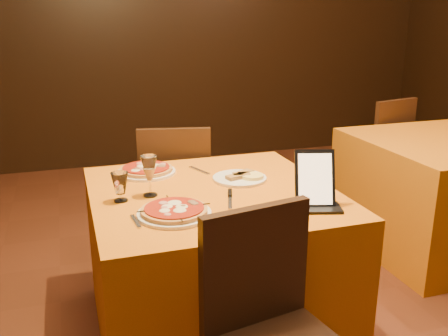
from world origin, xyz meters
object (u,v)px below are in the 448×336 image
object	(u,v)px
chair_side_far	(373,152)
wine_glass	(150,176)
main_table	(213,263)
tablet	(315,178)
chair_main_far	(175,193)
pizza_far	(146,171)
side_table	(443,194)
water_glass	(120,187)
pizza_near	(174,212)

from	to	relation	value
chair_side_far	wine_glass	distance (m)	2.45
main_table	chair_side_far	bearing A→B (deg)	36.33
tablet	main_table	bearing A→B (deg)	155.49
chair_main_far	wine_glass	bearing A→B (deg)	82.13
main_table	pizza_far	xyz separation A→B (m)	(-0.25, 0.36, 0.39)
main_table	side_table	bearing A→B (deg)	14.93
side_table	water_glass	xyz separation A→B (m)	(-2.18, -0.48, 0.44)
chair_main_far	water_glass	xyz separation A→B (m)	(-0.42, -0.84, 0.36)
pizza_far	pizza_near	bearing A→B (deg)	-88.57
wine_glass	main_table	bearing A→B (deg)	-3.53
side_table	water_glass	bearing A→B (deg)	-167.60
chair_main_far	pizza_far	world-z (taller)	chair_main_far
pizza_far	chair_side_far	bearing A→B (deg)	25.08
main_table	pizza_far	bearing A→B (deg)	124.89
tablet	chair_side_far	bearing A→B (deg)	65.28
wine_glass	water_glass	world-z (taller)	wine_glass
side_table	pizza_near	world-z (taller)	pizza_near
side_table	pizza_far	distance (m)	2.05
pizza_near	wine_glass	world-z (taller)	wine_glass
side_table	pizza_near	bearing A→B (deg)	-160.40
pizza_near	chair_main_far	bearing A→B (deg)	77.72
chair_side_far	water_glass	world-z (taller)	chair_side_far
main_table	wine_glass	bearing A→B (deg)	176.47
chair_side_far	pizza_far	size ratio (longest dim) A/B	3.04
side_table	chair_side_far	world-z (taller)	chair_side_far
main_table	pizza_far	distance (m)	0.58
chair_side_far	tablet	world-z (taller)	tablet
side_table	water_glass	world-z (taller)	water_glass
side_table	pizza_near	size ratio (longest dim) A/B	3.64
water_glass	tablet	world-z (taller)	tablet
chair_main_far	tablet	distance (m)	1.27
main_table	chair_main_far	size ratio (longest dim) A/B	1.21
pizza_far	wine_glass	world-z (taller)	wine_glass
main_table	tablet	xyz separation A→B (m)	(0.36, -0.31, 0.49)
chair_side_far	side_table	bearing A→B (deg)	76.43
main_table	chair_side_far	xyz separation A→B (m)	(1.76, 1.30, 0.08)
side_table	main_table	bearing A→B (deg)	-165.07
chair_main_far	pizza_far	xyz separation A→B (m)	(-0.25, -0.47, 0.31)
chair_side_far	pizza_near	world-z (taller)	chair_side_far
pizza_near	main_table	bearing A→B (deg)	45.93
side_table	chair_main_far	world-z (taller)	chair_main_far
main_table	side_table	size ratio (longest dim) A/B	1.00
pizza_near	tablet	size ratio (longest dim) A/B	1.24
side_table	water_glass	size ratio (longest dim) A/B	8.46
chair_main_far	pizza_near	size ratio (longest dim) A/B	3.01
main_table	wine_glass	size ratio (longest dim) A/B	5.79
pizza_far	tablet	bearing A→B (deg)	-47.72
tablet	water_glass	bearing A→B (deg)	175.30
main_table	tablet	distance (m)	0.69
chair_main_far	chair_side_far	bearing A→B (deg)	-153.64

